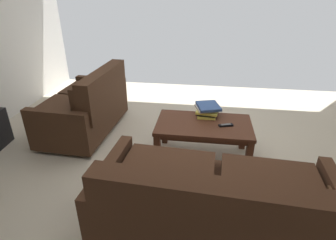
{
  "coord_description": "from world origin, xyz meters",
  "views": [
    {
      "loc": [
        -0.11,
        2.58,
        1.85
      ],
      "look_at": [
        0.23,
        0.19,
        0.67
      ],
      "focal_mm": 29.26,
      "sensor_mm": 36.0,
      "label": 1
    }
  ],
  "objects_px": {
    "sofa_main": "(214,208)",
    "tv_remote": "(226,125)",
    "coffee_table": "(204,129)",
    "loveseat_near": "(87,107)",
    "book_stack": "(207,110)"
  },
  "relations": [
    {
      "from": "coffee_table",
      "to": "book_stack",
      "type": "distance_m",
      "value": 0.28
    },
    {
      "from": "sofa_main",
      "to": "tv_remote",
      "type": "relative_size",
      "value": 11.08
    },
    {
      "from": "loveseat_near",
      "to": "coffee_table",
      "type": "bearing_deg",
      "value": 164.72
    },
    {
      "from": "sofa_main",
      "to": "book_stack",
      "type": "distance_m",
      "value": 1.47
    },
    {
      "from": "loveseat_near",
      "to": "book_stack",
      "type": "relative_size",
      "value": 4.06
    },
    {
      "from": "book_stack",
      "to": "sofa_main",
      "type": "bearing_deg",
      "value": 93.2
    },
    {
      "from": "loveseat_near",
      "to": "coffee_table",
      "type": "height_order",
      "value": "loveseat_near"
    },
    {
      "from": "loveseat_near",
      "to": "sofa_main",
      "type": "bearing_deg",
      "value": 135.71
    },
    {
      "from": "sofa_main",
      "to": "tv_remote",
      "type": "xyz_separation_m",
      "value": [
        -0.13,
        -1.19,
        0.1
      ]
    },
    {
      "from": "coffee_table",
      "to": "tv_remote",
      "type": "xyz_separation_m",
      "value": [
        -0.24,
        0.03,
        0.08
      ]
    },
    {
      "from": "sofa_main",
      "to": "book_stack",
      "type": "relative_size",
      "value": 5.26
    },
    {
      "from": "coffee_table",
      "to": "tv_remote",
      "type": "distance_m",
      "value": 0.26
    },
    {
      "from": "book_stack",
      "to": "tv_remote",
      "type": "relative_size",
      "value": 2.11
    },
    {
      "from": "sofa_main",
      "to": "loveseat_near",
      "type": "xyz_separation_m",
      "value": [
        1.69,
        -1.65,
        0.01
      ]
    },
    {
      "from": "sofa_main",
      "to": "loveseat_near",
      "type": "height_order",
      "value": "loveseat_near"
    }
  ]
}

